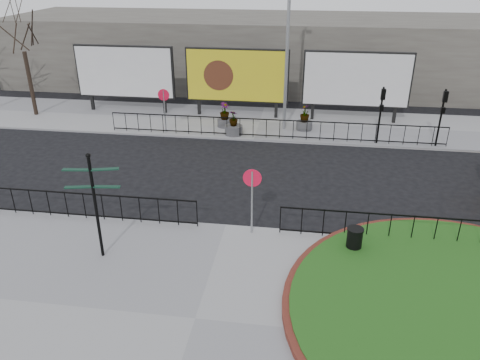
% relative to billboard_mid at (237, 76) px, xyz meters
% --- Properties ---
extents(ground, '(90.00, 90.00, 0.00)m').
position_rel_billboard_mid_xyz_m(ground, '(1.50, -12.97, -2.60)').
color(ground, black).
rests_on(ground, ground).
extents(pavement_near, '(30.00, 10.00, 0.12)m').
position_rel_billboard_mid_xyz_m(pavement_near, '(1.50, -17.97, -2.54)').
color(pavement_near, gray).
rests_on(pavement_near, ground).
extents(pavement_far, '(44.00, 6.00, 0.12)m').
position_rel_billboard_mid_xyz_m(pavement_far, '(1.50, -0.97, -2.54)').
color(pavement_far, gray).
rests_on(pavement_far, ground).
extents(brick_edge, '(10.40, 10.40, 0.18)m').
position_rel_billboard_mid_xyz_m(brick_edge, '(9.00, -16.97, -2.39)').
color(brick_edge, maroon).
rests_on(brick_edge, pavement_near).
extents(grass_lawn, '(10.00, 10.00, 0.22)m').
position_rel_billboard_mid_xyz_m(grass_lawn, '(9.00, -16.97, -2.37)').
color(grass_lawn, '#164713').
rests_on(grass_lawn, pavement_near).
extents(railing_near_left, '(10.00, 0.10, 1.10)m').
position_rel_billboard_mid_xyz_m(railing_near_left, '(-4.50, -13.27, -1.93)').
color(railing_near_left, black).
rests_on(railing_near_left, pavement_near).
extents(railing_near_right, '(9.00, 0.10, 1.10)m').
position_rel_billboard_mid_xyz_m(railing_near_right, '(8.00, -13.27, -1.93)').
color(railing_near_right, black).
rests_on(railing_near_right, pavement_near).
extents(railing_far, '(18.00, 0.10, 1.10)m').
position_rel_billboard_mid_xyz_m(railing_far, '(2.50, -3.67, -1.93)').
color(railing_far, black).
rests_on(railing_far, pavement_far).
extents(speed_sign_far, '(0.64, 0.07, 2.47)m').
position_rel_billboard_mid_xyz_m(speed_sign_far, '(-3.50, -3.57, -0.68)').
color(speed_sign_far, gray).
rests_on(speed_sign_far, pavement_far).
extents(speed_sign_near, '(0.64, 0.07, 2.47)m').
position_rel_billboard_mid_xyz_m(speed_sign_near, '(2.50, -13.37, -0.68)').
color(speed_sign_near, gray).
rests_on(speed_sign_near, pavement_near).
extents(billboard_left, '(6.20, 0.31, 4.10)m').
position_rel_billboard_mid_xyz_m(billboard_left, '(-7.00, 0.00, 0.00)').
color(billboard_left, black).
rests_on(billboard_left, pavement_far).
extents(billboard_mid, '(6.20, 0.31, 4.10)m').
position_rel_billboard_mid_xyz_m(billboard_mid, '(0.00, 0.00, 0.00)').
color(billboard_mid, black).
rests_on(billboard_mid, pavement_far).
extents(billboard_right, '(6.20, 0.31, 4.10)m').
position_rel_billboard_mid_xyz_m(billboard_right, '(7.00, 0.00, 0.00)').
color(billboard_right, black).
rests_on(billboard_right, pavement_far).
extents(lamp_post, '(0.74, 0.18, 9.23)m').
position_rel_billboard_mid_xyz_m(lamp_post, '(3.01, -1.97, 2.23)').
color(lamp_post, gray).
rests_on(lamp_post, pavement_far).
extents(signal_pole_a, '(0.22, 0.26, 3.00)m').
position_rel_billboard_mid_xyz_m(signal_pole_a, '(8.00, -3.63, -0.50)').
color(signal_pole_a, black).
rests_on(signal_pole_a, pavement_far).
extents(signal_pole_b, '(0.22, 0.26, 3.00)m').
position_rel_billboard_mid_xyz_m(signal_pole_b, '(11.00, -3.63, -0.50)').
color(signal_pole_b, black).
rests_on(signal_pole_b, pavement_far).
extents(tree_left, '(2.00, 2.00, 7.00)m').
position_rel_billboard_mid_xyz_m(tree_left, '(-12.50, -1.47, 1.02)').
color(tree_left, '#2D2119').
rests_on(tree_left, pavement_far).
extents(building_backdrop, '(40.00, 10.00, 5.00)m').
position_rel_billboard_mid_xyz_m(building_backdrop, '(1.50, 9.03, -0.10)').
color(building_backdrop, '#666259').
rests_on(building_backdrop, ground).
extents(fingerpost_sign, '(1.71, 0.55, 3.64)m').
position_rel_billboard_mid_xyz_m(fingerpost_sign, '(-2.20, -15.46, -0.28)').
color(fingerpost_sign, black).
rests_on(fingerpost_sign, pavement_near).
extents(litter_bin, '(0.55, 0.55, 0.91)m').
position_rel_billboard_mid_xyz_m(litter_bin, '(6.00, -14.12, -2.02)').
color(litter_bin, black).
rests_on(litter_bin, pavement_near).
extents(planter_a, '(0.85, 0.85, 1.42)m').
position_rel_billboard_mid_xyz_m(planter_a, '(-0.42, -2.10, -1.92)').
color(planter_a, '#4C4C4F').
rests_on(planter_a, pavement_far).
extents(planter_b, '(0.99, 0.99, 1.36)m').
position_rel_billboard_mid_xyz_m(planter_b, '(0.30, -3.35, -2.03)').
color(planter_b, '#4C4C4F').
rests_on(planter_b, pavement_far).
extents(planter_c, '(0.90, 0.90, 1.45)m').
position_rel_billboard_mid_xyz_m(planter_c, '(4.15, -1.97, -1.93)').
color(planter_c, '#4C4C4F').
rests_on(planter_c, pavement_far).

